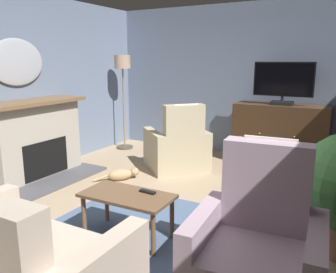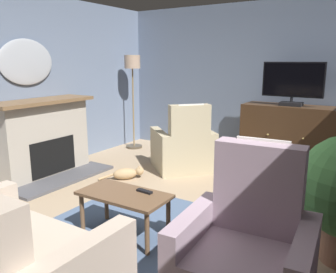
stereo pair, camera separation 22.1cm
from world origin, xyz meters
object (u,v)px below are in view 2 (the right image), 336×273
at_px(armchair_beside_cabinet, 184,149).
at_px(tv_cabinet, 289,138).
at_px(sofa_floral, 7,263).
at_px(fireplace, 44,140).
at_px(television, 293,83).
at_px(cat, 127,173).
at_px(floor_lamp, 133,77).
at_px(armchair_angled_to_table, 246,255).
at_px(wall_mirror_oval, 26,62).
at_px(coffee_table, 124,199).
at_px(tv_remote, 144,191).

bearing_deg(armchair_beside_cabinet, tv_cabinet, 37.62).
bearing_deg(armchair_beside_cabinet, sofa_floral, -81.21).
bearing_deg(fireplace, television, 38.59).
xyz_separation_m(television, cat, (-1.82, -1.85, -1.28)).
bearing_deg(armchair_beside_cabinet, fireplace, -139.49).
relative_size(fireplace, floor_lamp, 0.89).
distance_m(cat, floor_lamp, 2.28).
height_order(tv_cabinet, sofa_floral, tv_cabinet).
distance_m(television, floor_lamp, 2.91).
height_order(fireplace, television, television).
relative_size(armchair_angled_to_table, floor_lamp, 0.63).
xyz_separation_m(fireplace, armchair_angled_to_table, (3.51, -1.04, -0.20)).
relative_size(wall_mirror_oval, sofa_floral, 0.61).
bearing_deg(wall_mirror_oval, sofa_floral, -40.00).
distance_m(sofa_floral, floor_lamp, 4.66).
distance_m(tv_cabinet, coffee_table, 3.32).
bearing_deg(tv_remote, tv_cabinet, -97.96).
height_order(tv_remote, floor_lamp, floor_lamp).
distance_m(television, armchair_angled_to_table, 3.60).
bearing_deg(television, tv_remote, -101.58).
bearing_deg(floor_lamp, armchair_beside_cabinet, -23.92).
distance_m(armchair_beside_cabinet, floor_lamp, 1.97).
height_order(television, floor_lamp, floor_lamp).
bearing_deg(tv_remote, television, -98.15).
bearing_deg(coffee_table, cat, 128.34).
bearing_deg(armchair_angled_to_table, television, 98.96).
bearing_deg(tv_cabinet, cat, -133.72).
xyz_separation_m(wall_mirror_oval, sofa_floral, (2.38, -2.00, -1.35)).
bearing_deg(armchair_beside_cabinet, armchair_angled_to_table, -51.80).
bearing_deg(sofa_floral, armchair_beside_cabinet, 98.79).
xyz_separation_m(wall_mirror_oval, coffee_table, (2.44, -0.80, -1.29)).
relative_size(wall_mirror_oval, armchair_beside_cabinet, 0.74).
distance_m(tv_cabinet, television, 0.89).
distance_m(sofa_floral, armchair_beside_cabinet, 3.41).
bearing_deg(tv_cabinet, wall_mirror_oval, -143.02).
relative_size(coffee_table, armchair_angled_to_table, 0.79).
bearing_deg(cat, tv_remote, -44.94).
distance_m(armchair_angled_to_table, armchair_beside_cabinet, 3.08).
bearing_deg(floor_lamp, coffee_table, -53.50).
relative_size(armchair_beside_cabinet, floor_lamp, 0.68).
relative_size(television, cat, 1.84).
bearing_deg(sofa_floral, coffee_table, 86.99).
bearing_deg(fireplace, armchair_beside_cabinet, 40.51).
height_order(tv_cabinet, coffee_table, tv_cabinet).
height_order(coffee_table, armchair_beside_cabinet, armchair_beside_cabinet).
xyz_separation_m(television, armchair_beside_cabinet, (-1.36, -1.00, -1.03)).
distance_m(fireplace, cat, 1.34).
height_order(wall_mirror_oval, sofa_floral, wall_mirror_oval).
distance_m(fireplace, television, 3.89).
xyz_separation_m(fireplace, television, (2.97, 2.37, 0.82)).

